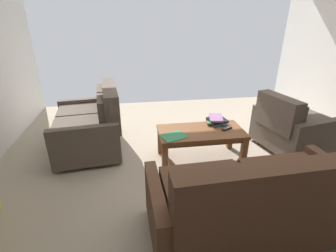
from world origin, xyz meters
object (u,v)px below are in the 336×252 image
at_px(sofa_main, 256,201).
at_px(armchair_side, 290,127).
at_px(book_stack, 216,120).
at_px(coffee_table, 201,135).
at_px(tv_remote, 227,129).
at_px(loose_magazine, 174,136).
at_px(loveseat_near, 92,124).

height_order(sofa_main, armchair_side, sofa_main).
bearing_deg(book_stack, coffee_table, 36.59).
relative_size(armchair_side, tv_remote, 6.28).
bearing_deg(coffee_table, tv_remote, 176.81).
xyz_separation_m(coffee_table, armchair_side, (-1.31, -0.08, -0.00)).
bearing_deg(book_stack, loose_magazine, 26.00).
distance_m(loveseat_near, book_stack, 1.74).
bearing_deg(coffee_table, loose_magazine, 17.20).
bearing_deg(loose_magazine, tv_remote, 76.42).
relative_size(armchair_side, loose_magazine, 3.38).
xyz_separation_m(armchair_side, tv_remote, (0.97, 0.10, 0.08)).
xyz_separation_m(sofa_main, loose_magazine, (0.48, -1.18, 0.05)).
distance_m(coffee_table, book_stack, 0.35).
relative_size(loveseat_near, coffee_table, 1.19).
xyz_separation_m(loveseat_near, tv_remote, (-1.77, 0.55, 0.06)).
relative_size(sofa_main, tv_remote, 10.95).
bearing_deg(tv_remote, armchair_side, -174.38).
bearing_deg(coffee_table, armchair_side, -176.64).
distance_m(armchair_side, loose_magazine, 1.70).
xyz_separation_m(book_stack, tv_remote, (-0.07, 0.22, -0.03)).
distance_m(tv_remote, loose_magazine, 0.72).
bearing_deg(loveseat_near, tv_remote, 162.83).
bearing_deg(sofa_main, coffee_table, -85.41).
height_order(coffee_table, book_stack, book_stack).
bearing_deg(sofa_main, loose_magazine, -67.68).
bearing_deg(coffee_table, sofa_main, 94.59).
relative_size(book_stack, tv_remote, 2.01).
height_order(book_stack, loose_magazine, book_stack).
distance_m(armchair_side, tv_remote, 0.98).
height_order(loveseat_near, loose_magazine, loveseat_near).
bearing_deg(loveseat_near, coffee_table, 159.79).
xyz_separation_m(loveseat_near, book_stack, (-1.70, 0.33, 0.10)).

